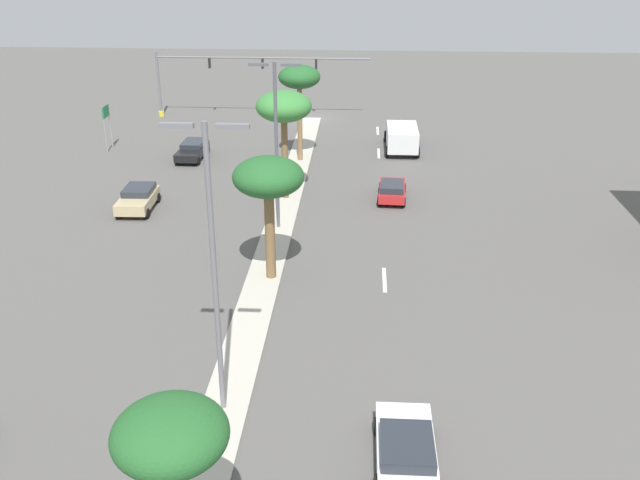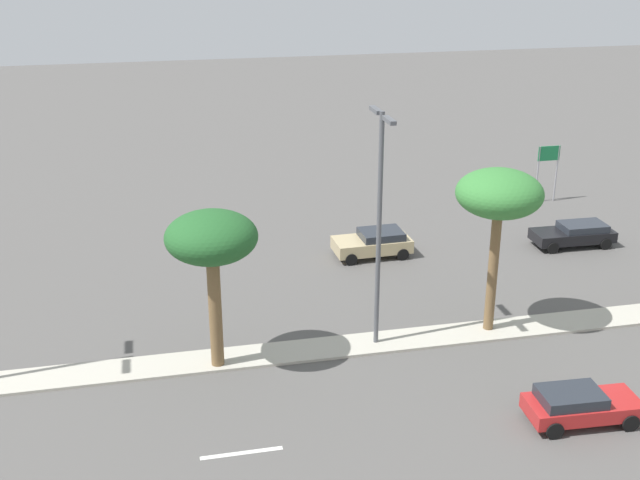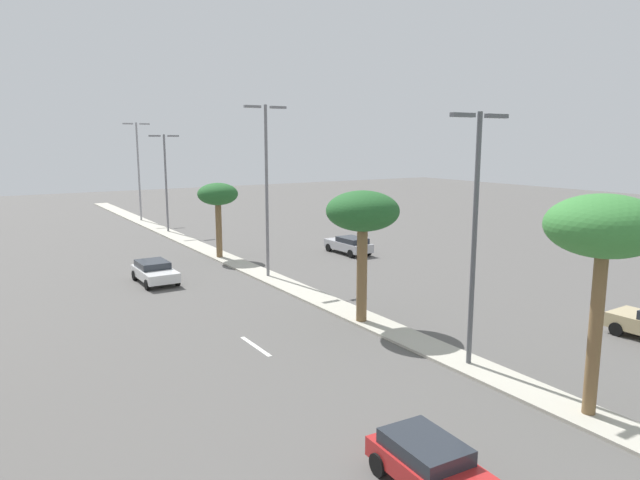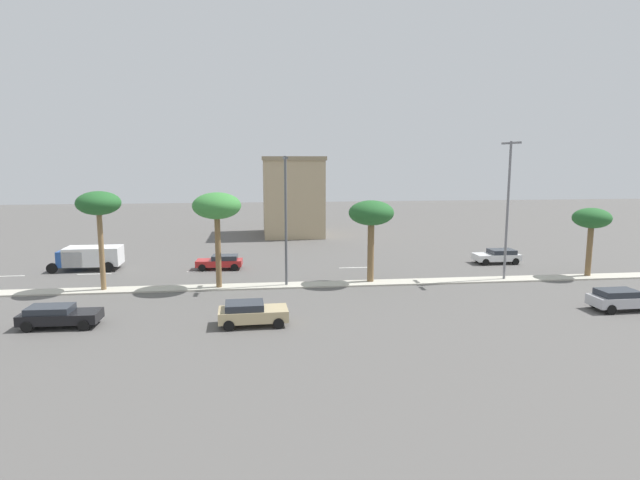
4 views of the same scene
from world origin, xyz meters
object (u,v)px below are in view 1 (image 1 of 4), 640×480
(sedan_white_right, at_px, (406,448))
(box_truck, at_px, (402,136))
(sedan_black_outboard, at_px, (192,150))
(sedan_red_leading, at_px, (392,190))
(palm_tree_outboard, at_px, (299,79))
(palm_tree_right, at_px, (268,180))
(traffic_signal_gantry, at_px, (219,73))
(palm_tree_front, at_px, (171,439))
(street_lamp_outboard, at_px, (213,254))
(palm_tree_trailing, at_px, (284,108))
(sedan_tan_mid, at_px, (138,198))
(street_lamp_leading, at_px, (276,134))
(directional_road_sign, at_px, (106,118))

(sedan_white_right, height_order, box_truck, box_truck)
(sedan_black_outboard, xyz_separation_m, sedan_red_leading, (-15.54, 8.40, -0.01))
(palm_tree_outboard, xyz_separation_m, sedan_red_leading, (-6.93, 8.20, -5.73))
(palm_tree_right, distance_m, box_truck, 25.48)
(sedan_white_right, bearing_deg, box_truck, -92.23)
(traffic_signal_gantry, distance_m, palm_tree_front, 53.41)
(palm_tree_front, xyz_separation_m, street_lamp_outboard, (0.33, -7.52, 1.70))
(sedan_black_outboard, bearing_deg, palm_tree_trailing, 133.79)
(sedan_tan_mid, bearing_deg, street_lamp_outboard, 114.88)
(palm_tree_right, distance_m, sedan_black_outboard, 22.94)
(sedan_tan_mid, bearing_deg, palm_tree_trailing, -164.84)
(street_lamp_leading, height_order, sedan_red_leading, street_lamp_leading)
(traffic_signal_gantry, height_order, palm_tree_right, palm_tree_right)
(palm_tree_front, bearing_deg, sedan_white_right, -142.51)
(palm_tree_front, height_order, box_truck, palm_tree_front)
(palm_tree_outboard, distance_m, sedan_white_right, 35.11)
(directional_road_sign, bearing_deg, sedan_tan_mid, 115.90)
(sedan_tan_mid, bearing_deg, traffic_signal_gantry, -91.62)
(traffic_signal_gantry, xyz_separation_m, sedan_white_right, (-15.48, 47.71, -3.48))
(traffic_signal_gantry, bearing_deg, sedan_tan_mid, 88.38)
(sedan_black_outboard, relative_size, box_truck, 0.76)
(palm_tree_outboard, bearing_deg, palm_tree_right, 90.81)
(palm_tree_trailing, bearing_deg, palm_tree_outboard, -91.62)
(directional_road_sign, bearing_deg, sedan_red_leading, 155.60)
(palm_tree_outboard, distance_m, box_truck, 10.22)
(palm_tree_outboard, xyz_separation_m, sedan_black_outboard, (8.61, -0.21, -5.72))
(sedan_red_leading, bearing_deg, palm_tree_right, 61.45)
(sedan_red_leading, bearing_deg, traffic_signal_gantry, -54.17)
(sedan_red_leading, bearing_deg, street_lamp_leading, 37.84)
(traffic_signal_gantry, height_order, box_truck, traffic_signal_gantry)
(sedan_tan_mid, distance_m, sedan_red_leading, 16.76)
(palm_tree_trailing, distance_m, palm_tree_front, 30.44)
(sedan_black_outboard, height_order, box_truck, box_truck)
(traffic_signal_gantry, relative_size, box_truck, 3.44)
(sedan_black_outboard, relative_size, sedan_red_leading, 1.09)
(traffic_signal_gantry, relative_size, street_lamp_leading, 2.07)
(sedan_red_leading, bearing_deg, sedan_black_outboard, -28.40)
(street_lamp_leading, distance_m, sedan_red_leading, 10.33)
(traffic_signal_gantry, bearing_deg, box_truck, 148.94)
(traffic_signal_gantry, xyz_separation_m, directional_road_sign, (7.14, 11.48, -1.56))
(street_lamp_leading, bearing_deg, box_truck, -115.48)
(sedan_red_leading, bearing_deg, box_truck, -95.53)
(palm_tree_front, distance_m, sedan_red_leading, 31.73)
(palm_tree_trailing, height_order, street_lamp_leading, street_lamp_leading)
(directional_road_sign, bearing_deg, sedan_black_outboard, 164.83)
(street_lamp_leading, relative_size, box_truck, 1.66)
(directional_road_sign, distance_m, palm_tree_trailing, 19.42)
(palm_tree_front, bearing_deg, directional_road_sign, -68.49)
(palm_tree_right, height_order, palm_tree_front, palm_tree_right)
(palm_tree_front, distance_m, sedan_tan_mid, 29.81)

